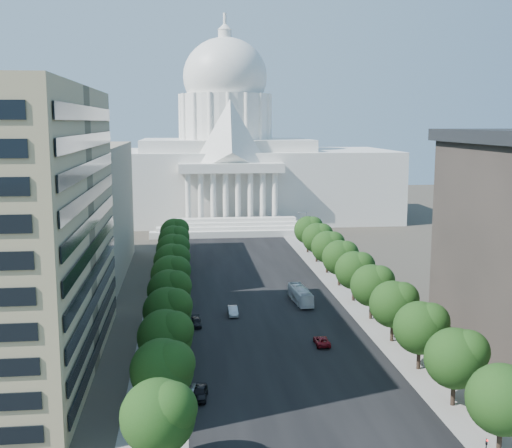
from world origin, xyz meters
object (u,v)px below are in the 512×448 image
object	(u,v)px
car_silver	(233,311)
car_dark_b	(196,322)
car_parked	(196,392)
city_bus	(300,295)
car_red	(322,341)
car_dark_a	(200,393)

from	to	relation	value
car_silver	car_dark_b	size ratio (longest dim) A/B	1.03
car_parked	city_bus	xyz separation A→B (m)	(21.21, 41.61, 0.83)
car_silver	city_bus	bearing A→B (deg)	24.82
car_dark_b	car_parked	size ratio (longest dim) A/B	1.13
car_red	car_dark_b	distance (m)	23.03
car_dark_b	city_bus	xyz separation A→B (m)	(20.71, 12.43, 0.86)
car_dark_a	car_red	world-z (taller)	car_dark_a
car_dark_b	car_dark_a	bearing A→B (deg)	-92.02
car_silver	car_red	size ratio (longest dim) A/B	1.02
car_silver	car_red	distance (m)	21.70
car_red	car_dark_b	size ratio (longest dim) A/B	1.01
car_dark_b	city_bus	distance (m)	24.17
car_red	car_parked	bearing A→B (deg)	41.75
car_red	car_parked	size ratio (longest dim) A/B	1.14
car_red	car_parked	world-z (taller)	car_parked
car_red	car_dark_b	world-z (taller)	car_dark_b
car_red	city_bus	distance (m)	24.20
car_parked	city_bus	size ratio (longest dim) A/B	0.38
car_dark_a	car_red	distance (m)	26.77
car_red	car_dark_b	xyz separation A→B (m)	(-19.81, 11.74, 0.02)
car_dark_a	car_silver	size ratio (longest dim) A/B	0.98
car_dark_a	car_red	xyz separation A→B (m)	(19.81, 18.01, -0.15)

